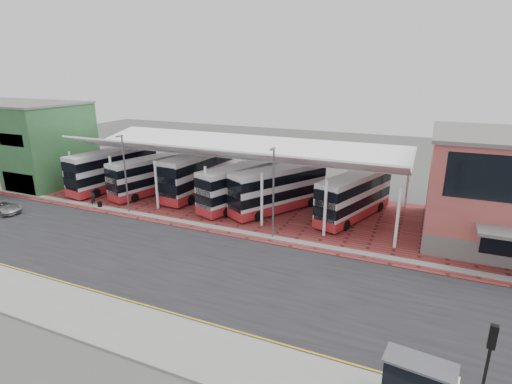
% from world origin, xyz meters
% --- Properties ---
extents(ground, '(140.00, 140.00, 0.00)m').
position_xyz_m(ground, '(0.00, 0.00, 0.00)').
color(ground, '#464843').
extents(road, '(120.00, 14.00, 0.02)m').
position_xyz_m(road, '(0.00, -1.00, 0.01)').
color(road, black).
rests_on(road, ground).
extents(forecourt, '(72.00, 16.00, 0.06)m').
position_xyz_m(forecourt, '(2.00, 13.00, 0.03)').
color(forecourt, maroon).
rests_on(forecourt, ground).
extents(sidewalk, '(120.00, 4.00, 0.14)m').
position_xyz_m(sidewalk, '(0.00, -9.00, 0.07)').
color(sidewalk, gray).
rests_on(sidewalk, ground).
extents(north_kerb, '(120.00, 0.80, 0.14)m').
position_xyz_m(north_kerb, '(0.00, 6.20, 0.07)').
color(north_kerb, gray).
rests_on(north_kerb, ground).
extents(yellow_line_near, '(120.00, 0.12, 0.01)m').
position_xyz_m(yellow_line_near, '(0.00, -7.00, 0.03)').
color(yellow_line_near, gold).
rests_on(yellow_line_near, road).
extents(yellow_line_far, '(120.00, 0.12, 0.01)m').
position_xyz_m(yellow_line_far, '(0.00, -6.70, 0.03)').
color(yellow_line_far, gold).
rests_on(yellow_line_far, road).
extents(canopy, '(37.00, 11.63, 7.07)m').
position_xyz_m(canopy, '(-6.00, 13.94, 5.80)').
color(canopy, white).
rests_on(canopy, ground).
extents(shop_green, '(6.40, 10.20, 10.22)m').
position_xyz_m(shop_green, '(-30.00, 10.97, 5.12)').
color(shop_green, '#336537').
rests_on(shop_green, ground).
extents(shop_cream, '(6.40, 10.20, 10.22)m').
position_xyz_m(shop_cream, '(-36.50, 10.97, 5.12)').
color(shop_cream, beige).
rests_on(shop_cream, ground).
extents(lamp_west, '(0.16, 0.90, 8.07)m').
position_xyz_m(lamp_west, '(-14.00, 6.27, 4.36)').
color(lamp_west, '#54565C').
rests_on(lamp_west, ground).
extents(lamp_east, '(0.16, 0.90, 8.07)m').
position_xyz_m(lamp_east, '(2.00, 6.27, 4.36)').
color(lamp_east, '#54565C').
rests_on(lamp_east, ground).
extents(bus_0, '(4.51, 11.96, 4.82)m').
position_xyz_m(bus_0, '(-21.52, 12.52, 2.45)').
color(bus_0, silver).
rests_on(bus_0, forecourt).
extents(bus_1, '(5.08, 10.77, 4.33)m').
position_xyz_m(bus_1, '(-15.98, 12.73, 2.21)').
color(bus_1, silver).
rests_on(bus_1, forecourt).
extents(bus_2, '(3.77, 12.23, 4.96)m').
position_xyz_m(bus_2, '(-10.49, 14.85, 2.53)').
color(bus_2, silver).
rests_on(bus_2, forecourt).
extents(bus_3, '(5.95, 11.15, 4.50)m').
position_xyz_m(bus_3, '(-4.15, 12.89, 2.30)').
color(bus_3, silver).
rests_on(bus_3, forecourt).
extents(bus_4, '(7.69, 10.92, 4.58)m').
position_xyz_m(bus_4, '(-0.10, 13.13, 2.33)').
color(bus_4, silver).
rests_on(bus_4, forecourt).
extents(bus_5, '(5.72, 10.96, 4.42)m').
position_xyz_m(bus_5, '(7.47, 14.18, 2.26)').
color(bus_5, silver).
rests_on(bus_5, forecourt).
extents(silver_car, '(4.62, 2.29, 1.26)m').
position_xyz_m(silver_car, '(-25.92, 0.86, 0.65)').
color(silver_car, '#A6A8AD').
rests_on(silver_car, road).
extents(pedestrian, '(0.56, 0.73, 1.79)m').
position_xyz_m(pedestrian, '(-18.99, 6.47, 0.95)').
color(pedestrian, black).
rests_on(pedestrian, forecourt).
extents(suitcase, '(0.38, 0.27, 0.66)m').
position_xyz_m(suitcase, '(-17.83, 6.18, 0.39)').
color(suitcase, black).
rests_on(suitcase, forecourt).
extents(traffic_signal_west, '(0.32, 0.26, 4.46)m').
position_xyz_m(traffic_signal_west, '(16.93, -7.79, 3.12)').
color(traffic_signal_west, black).
rests_on(traffic_signal_west, sidewalk).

